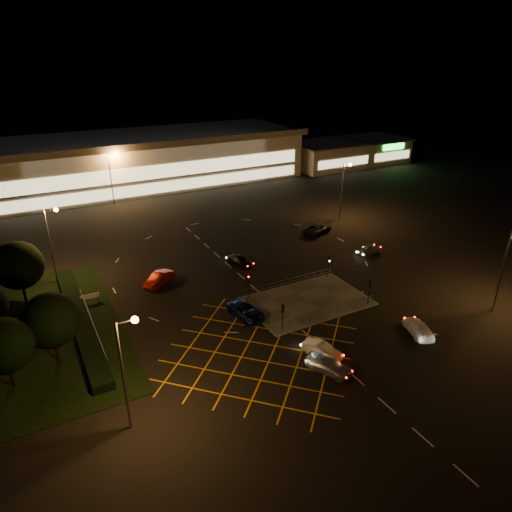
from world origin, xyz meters
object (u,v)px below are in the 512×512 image
signal_se (370,287)px  car_near_silver (329,365)px  car_approach_white (418,328)px  car_circ_red (158,279)px  car_right_silver (369,249)px  signal_sw (283,312)px  car_left_blue (246,311)px  car_east_grey (318,229)px  signal_ne (329,262)px  car_far_dkgrey (240,261)px  car_queue_white (322,350)px  signal_nw (248,282)px

signal_se → car_near_silver: 14.23m
signal_se → car_approach_white: (0.62, -7.29, -1.68)m
car_circ_red → car_right_silver: bearing=44.1°
car_near_silver → signal_sw: bearing=67.8°
car_right_silver → car_circ_red: 31.14m
car_left_blue → car_east_grey: 28.59m
signal_ne → car_near_silver: (-11.70, -15.93, -1.58)m
car_near_silver → car_right_silver: bearing=17.3°
signal_sw → car_right_silver: bearing=-152.4°
car_left_blue → car_far_dkgrey: car_left_blue is taller
car_left_blue → car_far_dkgrey: (5.55, 12.72, -0.09)m
signal_se → car_left_blue: size_ratio=0.60×
car_right_silver → car_approach_white: car_approach_white is taller
signal_se → car_far_dkgrey: bearing=-63.7°
car_circ_red → car_queue_white: bearing=-12.7°
car_approach_white → car_far_dkgrey: bearing=-49.5°
car_queue_white → signal_nw: bearing=73.3°
car_circ_red → signal_ne: bearing=30.4°
signal_se → car_circ_red: 26.63m
car_queue_white → signal_ne: bearing=29.8°
car_near_silver → car_queue_white: bearing=44.6°
car_circ_red → car_near_silver: bearing=-16.5°
signal_nw → car_left_blue: signal_nw is taller
car_queue_white → car_left_blue: size_ratio=0.79×
car_near_silver → car_left_blue: car_near_silver is taller
signal_se → car_right_silver: signal_se is taller
signal_sw → signal_ne: size_ratio=1.00×
car_near_silver → car_east_grey: bearing=31.9°
car_far_dkgrey → car_near_silver: bearing=-115.3°
signal_nw → signal_ne: size_ratio=1.00×
signal_ne → car_approach_white: size_ratio=0.66×
signal_se → car_near_silver: (-11.70, -7.94, -1.58)m
signal_sw → signal_nw: bearing=-90.0°
car_approach_white → signal_ne: bearing=-67.7°
signal_ne → car_right_silver: bearing=19.4°
car_left_blue → car_far_dkgrey: size_ratio=1.19×
signal_nw → signal_ne: bearing=0.0°
car_near_silver → car_approach_white: size_ratio=0.97×
car_approach_white → car_circ_red: bearing=-29.0°
signal_nw → car_circ_red: signal_nw is taller
signal_ne → car_queue_white: 17.43m
signal_ne → car_far_dkgrey: (-8.52, 9.22, -1.73)m
car_near_silver → car_circ_red: size_ratio=0.97×
signal_se → car_far_dkgrey: 19.28m
car_queue_white → car_far_dkgrey: bearing=62.6°
car_near_silver → car_left_blue: 12.66m
signal_sw → car_far_dkgrey: signal_sw is taller
signal_nw → car_queue_white: size_ratio=0.76×
car_near_silver → car_right_silver: (21.90, 19.53, -0.11)m
signal_se → car_right_silver: size_ratio=0.79×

